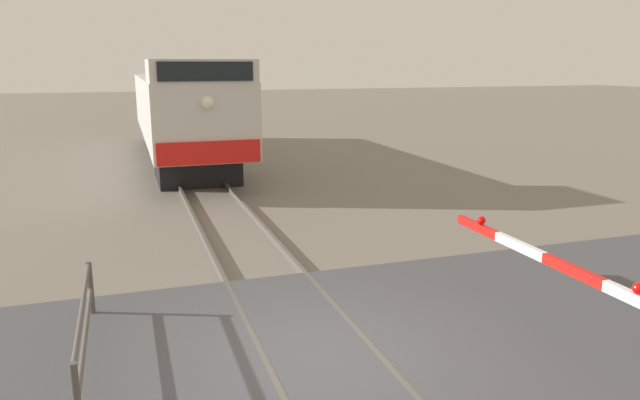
% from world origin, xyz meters
% --- Properties ---
extents(ground_plane, '(160.00, 160.00, 0.00)m').
position_xyz_m(ground_plane, '(0.00, 0.00, 0.00)').
color(ground_plane, slate).
extents(rail_track_left, '(0.08, 80.00, 0.15)m').
position_xyz_m(rail_track_left, '(-0.72, 0.00, 0.07)').
color(rail_track_left, '#59544C').
rests_on(rail_track_left, ground_plane).
extents(rail_track_right, '(0.08, 80.00, 0.15)m').
position_xyz_m(rail_track_right, '(0.72, 0.00, 0.07)').
color(rail_track_right, '#59544C').
rests_on(rail_track_right, ground_plane).
extents(road_surface, '(36.00, 6.13, 0.15)m').
position_xyz_m(road_surface, '(0.00, 0.00, 0.07)').
color(road_surface, '#47474C').
rests_on(road_surface, ground_plane).
extents(locomotive, '(3.02, 15.25, 3.93)m').
position_xyz_m(locomotive, '(0.00, 17.13, 1.99)').
color(locomotive, black).
rests_on(locomotive, ground_plane).
extents(guard_railing, '(0.08, 3.26, 0.95)m').
position_xyz_m(guard_railing, '(-2.85, 0.81, 0.63)').
color(guard_railing, '#4C4742').
rests_on(guard_railing, ground_plane).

